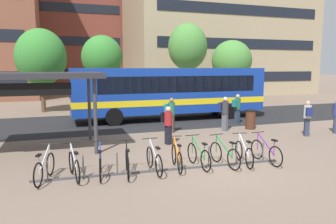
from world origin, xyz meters
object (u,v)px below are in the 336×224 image
street_tree_2 (41,57)px  parked_bicycle_silver_4 (154,160)px  commuter_teal_pack_2 (237,107)px  commuter_black_pack_5 (168,123)px  parked_bicycle_purple_9 (266,152)px  city_bus (169,91)px  transit_shelter (30,78)px  commuter_navy_pack_4 (308,116)px  street_tree_1 (188,47)px  street_tree_0 (232,60)px  parked_bicycle_silver_0 (45,168)px  parked_bicycle_blue_2 (100,164)px  parked_bicycle_orange_5 (177,157)px  parked_bicycle_white_8 (244,153)px  parked_bicycle_green_7 (225,155)px  commuter_teal_pack_3 (171,113)px  trash_bin (250,119)px  parked_bicycle_black_3 (127,163)px  street_tree_3 (102,57)px  commuter_navy_pack_1 (224,111)px  parked_bicycle_silver_1 (74,166)px  parked_bicycle_green_6 (199,156)px

street_tree_2 → parked_bicycle_silver_4: bearing=-76.4°
commuter_teal_pack_2 → commuter_black_pack_5: size_ratio=1.05×
parked_bicycle_purple_9 → commuter_teal_pack_2: commuter_teal_pack_2 is taller
city_bus → transit_shelter: size_ratio=2.21×
commuter_navy_pack_4 → street_tree_1: 15.67m
parked_bicycle_silver_4 → commuter_navy_pack_4: (8.41, 2.77, 0.59)m
transit_shelter → street_tree_0: size_ratio=0.93×
parked_bicycle_silver_0 → parked_bicycle_blue_2: size_ratio=0.97×
parked_bicycle_silver_4 → parked_bicycle_orange_5: same height
street_tree_0 → parked_bicycle_white_8: bearing=-118.6°
parked_bicycle_green_7 → commuter_teal_pack_3: size_ratio=0.98×
parked_bicycle_white_8 → trash_bin: bearing=-23.1°
commuter_black_pack_5 → street_tree_0: bearing=121.9°
parked_bicycle_silver_0 → commuter_navy_pack_4: (11.64, 2.50, 0.59)m
street_tree_1 → street_tree_0: bearing=12.1°
parked_bicycle_black_3 → street_tree_3: 18.94m
commuter_navy_pack_1 → parked_bicycle_white_8: bearing=-49.2°
parked_bicycle_silver_0 → street_tree_3: size_ratio=0.28×
commuter_teal_pack_3 → commuter_black_pack_5: commuter_teal_pack_3 is taller
parked_bicycle_blue_2 → street_tree_2: bearing=15.4°
commuter_navy_pack_1 → parked_bicycle_purple_9: bearing=-41.1°
parked_bicycle_silver_0 → street_tree_0: bearing=-24.9°
city_bus → parked_bicycle_blue_2: size_ratio=7.02×
parked_bicycle_silver_1 → parked_bicycle_orange_5: (3.19, -0.13, 0.00)m
transit_shelter → commuter_navy_pack_4: 12.39m
parked_bicycle_silver_4 → city_bus: bearing=-21.6°
trash_bin → street_tree_1: (1.58, 12.73, 4.51)m
parked_bicycle_silver_1 → parked_bicycle_green_6: (3.94, -0.19, 0.00)m
trash_bin → transit_shelter: bearing=-174.1°
parked_bicycle_green_7 → transit_shelter: transit_shelter is taller
parked_bicycle_blue_2 → commuter_navy_pack_1: commuter_navy_pack_1 is taller
parked_bicycle_green_7 → parked_bicycle_white_8: same height
parked_bicycle_green_7 → commuter_navy_pack_4: 6.70m
parked_bicycle_purple_9 → commuter_teal_pack_2: (3.11, 7.15, 0.60)m
city_bus → commuter_teal_pack_3: bearing=72.4°
commuter_teal_pack_3 → trash_bin: 4.36m
commuter_teal_pack_2 → commuter_black_pack_5: (-5.44, -3.48, -0.05)m
parked_bicycle_silver_0 → parked_bicycle_silver_1: size_ratio=0.97×
street_tree_3 → city_bus: bearing=-71.7°
parked_bicycle_white_8 → parked_bicycle_purple_9: 0.83m
city_bus → parked_bicycle_silver_4: bearing=68.5°
parked_bicycle_silver_1 → commuter_teal_pack_2: commuter_teal_pack_2 is taller
parked_bicycle_silver_0 → commuter_navy_pack_4: 11.92m
parked_bicycle_silver_0 → parked_bicycle_black_3: same height
parked_bicycle_silver_1 → parked_bicycle_blue_2: same height
parked_bicycle_white_8 → commuter_navy_pack_4: 6.10m
parked_bicycle_blue_2 → parked_bicycle_silver_1: bearing=93.1°
parked_bicycle_silver_1 → parked_bicycle_black_3: size_ratio=1.00×
parked_bicycle_silver_1 → parked_bicycle_silver_4: size_ratio=1.00×
parked_bicycle_silver_0 → parked_bicycle_green_7: size_ratio=0.97×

